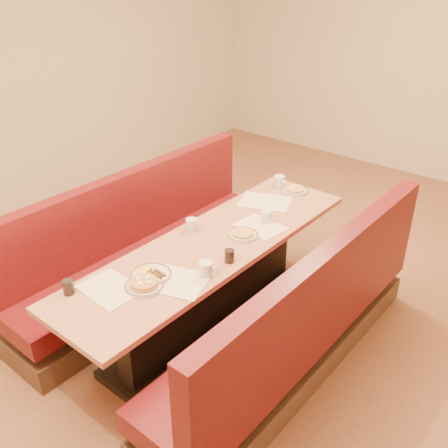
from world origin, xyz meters
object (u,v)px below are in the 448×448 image
Objects in this scene: pancake_plate at (144,285)px; soda_tumbler_near at (68,287)px; coffee_mug_c at (267,216)px; booth_right at (298,329)px; coffee_mug_b at (192,225)px; coffee_mug_d at (280,181)px; booth_left at (146,254)px; coffee_mug_a at (206,269)px; eggs_plate at (151,274)px; diner_table at (214,286)px; soda_tumbler_mid at (229,256)px.

soda_tumbler_near reaches higher than pancake_plate.
booth_right is at bearing -61.49° from coffee_mug_c.
soda_tumbler_near is (-0.04, -1.04, -0.00)m from coffee_mug_b.
pancake_plate is 2.05× the size of coffee_mug_b.
booth_left is at bearing -94.64° from coffee_mug_d.
pancake_plate is at bearing -137.32° from coffee_mug_a.
diner_table is at bearing 86.88° from eggs_plate.
diner_table is 0.49m from coffee_mug_b.
eggs_plate is (0.70, -0.57, 0.40)m from booth_left.
booth_left is at bearing -171.95° from coffee_mug_c.
soda_tumbler_mid is (0.43, -1.22, -0.01)m from coffee_mug_d.
coffee_mug_a is 0.85m from coffee_mug_c.
soda_tumbler_near is at bearing -135.09° from booth_right.
coffee_mug_a is at bearing -19.19° from booth_left.
booth_right is at bearing -18.70° from coffee_mug_b.
coffee_mug_a is 1.07× the size of coffee_mug_b.
booth_left is 1.31m from coffee_mug_d.
diner_table is 0.69m from eggs_plate.
booth_left is 26.57× the size of soda_tumbler_near.
soda_tumbler_near reaches higher than coffee_mug_c.
coffee_mug_b is at bearing 161.89° from soda_tumbler_mid.
booth_left is 0.66m from coffee_mug_b.
soda_tumbler_near is at bearing -142.61° from coffee_mug_a.
pancake_plate is at bearing -111.68° from soda_tumbler_mid.
pancake_plate is at bearing -62.08° from eggs_plate.
diner_table is at bearing -25.78° from coffee_mug_b.
eggs_plate is 2.91× the size of soda_tumbler_mid.
coffee_mug_b is 0.91× the size of coffee_mug_d.
coffee_mug_b is at bearing 108.76° from eggs_plate.
diner_table is 19.60× the size of coffee_mug_a.
coffee_mug_d is at bearing 99.33° from diner_table.
booth_right is at bearing 0.00° from diner_table.
pancake_plate is (0.02, -0.67, 0.39)m from diner_table.
booth_left is (-0.73, 0.00, -0.01)m from diner_table.
coffee_mug_c reaches higher than pancake_plate.
soda_tumbler_near is at bearing -127.01° from coffee_mug_c.
coffee_mug_a is 0.97× the size of coffee_mug_d.
coffee_mug_c is (-0.63, 0.50, 0.43)m from booth_right.
coffee_mug_c is at bearing 36.97° from coffee_mug_b.
soda_tumbler_near is 1.03m from soda_tumbler_mid.
soda_tumbler_near is (-1.01, -1.00, 0.44)m from booth_right.
diner_table is 0.73m from booth_right.
booth_left is at bearing 180.00° from booth_right.
pancake_plate is 1.18m from coffee_mug_c.
coffee_mug_b reaches higher than eggs_plate.
coffee_mug_b is 1.32× the size of soda_tumbler_mid.
diner_table is 9.53× the size of eggs_plate.
booth_left and booth_right have the same top height.
coffee_mug_d is at bearing 92.85° from coffee_mug_c.
coffee_mug_a is (0.24, -0.34, 0.43)m from diner_table.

